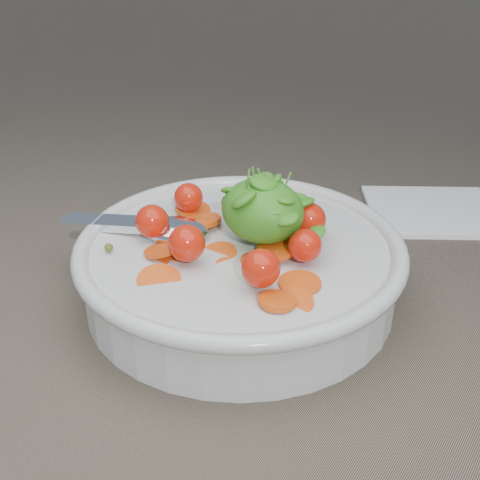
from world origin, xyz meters
The scene contains 3 objects.
ground centered at (0.00, 0.00, 0.00)m, with size 6.00×6.00×0.00m, color #706350.
bowl centered at (-0.01, 0.00, 0.03)m, with size 0.29×0.27×0.12m.
napkin centered at (0.07, 0.25, 0.00)m, with size 0.14×0.12×0.01m, color white.
Camera 1 is at (0.22, -0.36, 0.29)m, focal length 45.00 mm.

